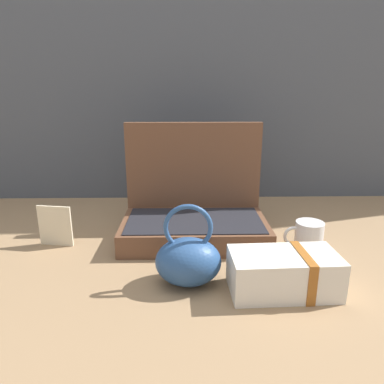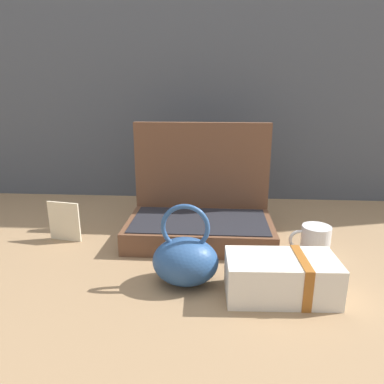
{
  "view_description": "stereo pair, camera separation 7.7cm",
  "coord_description": "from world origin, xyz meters",
  "px_view_note": "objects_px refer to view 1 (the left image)",
  "views": [
    {
      "loc": [
        -0.0,
        -0.88,
        0.45
      ],
      "look_at": [
        0.01,
        -0.02,
        0.19
      ],
      "focal_mm": 32.76,
      "sensor_mm": 36.0,
      "label": 1
    },
    {
      "loc": [
        0.07,
        -0.88,
        0.45
      ],
      "look_at": [
        0.01,
        -0.02,
        0.19
      ],
      "focal_mm": 32.76,
      "sensor_mm": 36.0,
      "label": 2
    }
  ],
  "objects_px": {
    "teal_pouch_handbag": "(190,260)",
    "open_suitcase": "(195,211)",
    "coffee_mug": "(309,236)",
    "cream_toiletry_bag": "(287,273)",
    "info_card_left": "(57,226)"
  },
  "relations": [
    {
      "from": "teal_pouch_handbag",
      "to": "open_suitcase",
      "type": "bearing_deg",
      "value": 85.7
    },
    {
      "from": "coffee_mug",
      "to": "cream_toiletry_bag",
      "type": "bearing_deg",
      "value": -120.57
    },
    {
      "from": "open_suitcase",
      "to": "coffee_mug",
      "type": "bearing_deg",
      "value": -18.74
    },
    {
      "from": "open_suitcase",
      "to": "teal_pouch_handbag",
      "type": "distance_m",
      "value": 0.29
    },
    {
      "from": "cream_toiletry_bag",
      "to": "teal_pouch_handbag",
      "type": "bearing_deg",
      "value": 170.44
    },
    {
      "from": "cream_toiletry_bag",
      "to": "coffee_mug",
      "type": "bearing_deg",
      "value": 59.43
    },
    {
      "from": "open_suitcase",
      "to": "teal_pouch_handbag",
      "type": "height_order",
      "value": "open_suitcase"
    },
    {
      "from": "coffee_mug",
      "to": "teal_pouch_handbag",
      "type": "bearing_deg",
      "value": -152.83
    },
    {
      "from": "teal_pouch_handbag",
      "to": "info_card_left",
      "type": "distance_m",
      "value": 0.45
    },
    {
      "from": "cream_toiletry_bag",
      "to": "info_card_left",
      "type": "xyz_separation_m",
      "value": [
        -0.61,
        0.26,
        0.01
      ]
    },
    {
      "from": "cream_toiletry_bag",
      "to": "info_card_left",
      "type": "height_order",
      "value": "info_card_left"
    },
    {
      "from": "info_card_left",
      "to": "cream_toiletry_bag",
      "type": "bearing_deg",
      "value": -13.33
    },
    {
      "from": "teal_pouch_handbag",
      "to": "coffee_mug",
      "type": "distance_m",
      "value": 0.39
    },
    {
      "from": "coffee_mug",
      "to": "info_card_left",
      "type": "xyz_separation_m",
      "value": [
        -0.73,
        0.05,
        0.02
      ]
    },
    {
      "from": "cream_toiletry_bag",
      "to": "open_suitcase",
      "type": "bearing_deg",
      "value": 121.33
    }
  ]
}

